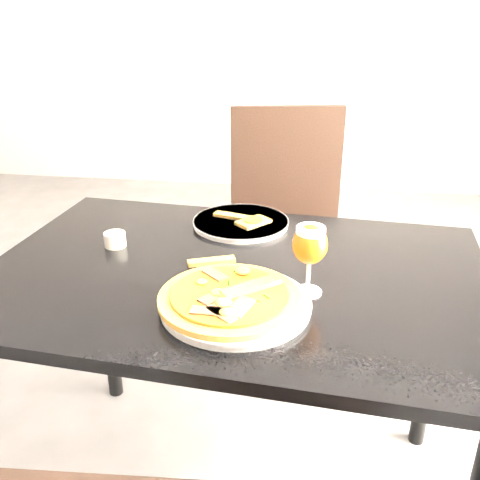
# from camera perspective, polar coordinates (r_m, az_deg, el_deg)

# --- Properties ---
(dining_table) EXTENTS (1.26, 0.90, 0.75)m
(dining_table) POSITION_cam_1_polar(r_m,az_deg,el_deg) (1.33, -0.56, -6.65)
(dining_table) COLOR black
(dining_table) RESTS_ON ground
(chair_far) EXTENTS (0.52, 0.52, 0.98)m
(chair_far) POSITION_cam_1_polar(r_m,az_deg,el_deg) (2.06, 5.14, 1.21)
(chair_far) COLOR black
(chair_far) RESTS_ON ground
(plate_main) EXTENTS (0.36, 0.36, 0.02)m
(plate_main) POSITION_cam_1_polar(r_m,az_deg,el_deg) (1.13, -0.49, -6.87)
(plate_main) COLOR silver
(plate_main) RESTS_ON dining_table
(pizza) EXTENTS (0.30, 0.30, 0.03)m
(pizza) POSITION_cam_1_polar(r_m,az_deg,el_deg) (1.12, -1.05, -6.05)
(pizza) COLOR brown
(pizza) RESTS_ON plate_main
(plate_second) EXTENTS (0.28, 0.28, 0.01)m
(plate_second) POSITION_cam_1_polar(r_m,az_deg,el_deg) (1.54, 0.08, 1.87)
(plate_second) COLOR silver
(plate_second) RESTS_ON dining_table
(crust_scraps) EXTENTS (0.18, 0.12, 0.01)m
(crust_scraps) POSITION_cam_1_polar(r_m,az_deg,el_deg) (1.53, 0.68, 2.17)
(crust_scraps) COLOR brown
(crust_scraps) RESTS_ON plate_second
(loose_crust) EXTENTS (0.12, 0.07, 0.01)m
(loose_crust) POSITION_cam_1_polar(r_m,az_deg,el_deg) (1.32, -3.06, -2.26)
(loose_crust) COLOR brown
(loose_crust) RESTS_ON dining_table
(sauce_cup) EXTENTS (0.06, 0.06, 0.04)m
(sauce_cup) POSITION_cam_1_polar(r_m,az_deg,el_deg) (1.44, -13.20, 0.12)
(sauce_cup) COLOR silver
(sauce_cup) RESTS_ON dining_table
(beer_glass) EXTENTS (0.08, 0.08, 0.16)m
(beer_glass) POSITION_cam_1_polar(r_m,az_deg,el_deg) (1.15, 7.48, -0.53)
(beer_glass) COLOR silver
(beer_glass) RESTS_ON dining_table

